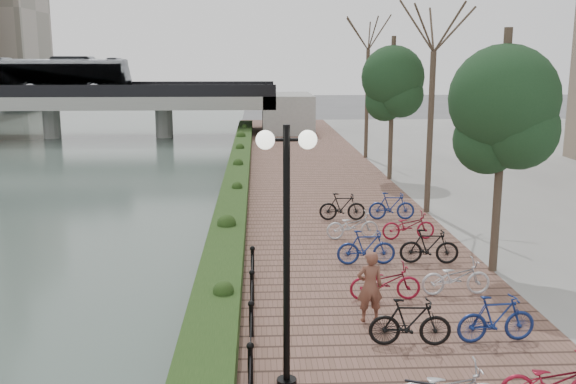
{
  "coord_description": "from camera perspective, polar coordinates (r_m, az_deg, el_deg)",
  "views": [
    {
      "loc": [
        1.56,
        -7.56,
        6.16
      ],
      "look_at": [
        2.54,
        12.69,
        2.0
      ],
      "focal_mm": 40.0,
      "sensor_mm": 36.0,
      "label": 1
    }
  ],
  "objects": [
    {
      "name": "promenade",
      "position": [
        25.86,
        2.73,
        -1.63
      ],
      "size": [
        8.0,
        75.0,
        0.5
      ],
      "primitive_type": "cube",
      "color": "brown",
      "rests_on": "ground"
    },
    {
      "name": "hedge",
      "position": [
        28.09,
        -4.66,
        0.56
      ],
      "size": [
        1.1,
        56.0,
        0.6
      ],
      "primitive_type": "cube",
      "color": "#1B3412",
      "rests_on": "promenade"
    },
    {
      "name": "lamppost",
      "position": [
        10.77,
        -0.13,
        -0.75
      ],
      "size": [
        1.02,
        0.32,
        4.63
      ],
      "color": "black",
      "rests_on": "promenade"
    },
    {
      "name": "pedestrian",
      "position": [
        14.33,
        7.29,
        -8.31
      ],
      "size": [
        0.62,
        0.44,
        1.61
      ],
      "primitive_type": "imported",
      "rotation": [
        0.0,
        0.0,
        3.24
      ],
      "color": "brown",
      "rests_on": "promenade"
    },
    {
      "name": "bicycle_parking",
      "position": [
        17.11,
        10.75,
        -6.26
      ],
      "size": [
        2.4,
        14.69,
        1.0
      ],
      "color": "silver",
      "rests_on": "promenade"
    },
    {
      "name": "street_trees",
      "position": [
        21.39,
        14.84,
        4.56
      ],
      "size": [
        3.2,
        37.12,
        6.8
      ],
      "color": "#3A2E22",
      "rests_on": "promenade"
    },
    {
      "name": "bridge",
      "position": [
        55.12,
        -20.22,
        8.0
      ],
      "size": [
        36.0,
        10.77,
        6.5
      ],
      "color": "gray",
      "rests_on": "ground"
    }
  ]
}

